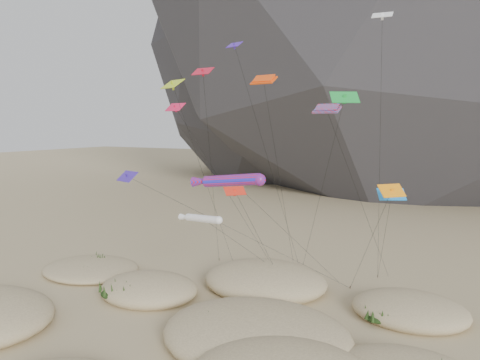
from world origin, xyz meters
name	(u,v)px	position (x,y,z in m)	size (l,w,h in m)	color
ground	(189,350)	(0.00, 0.00, 0.00)	(500.00, 500.00, 0.00)	#CCB789
dunes	(197,321)	(-1.48, 3.47, 0.74)	(49.17, 36.52, 3.94)	#CCB789
dune_grass	(207,321)	(-0.65, 3.82, 0.85)	(44.13, 26.77, 1.62)	black
kite_stakes	(303,273)	(1.46, 21.99, 0.15)	(22.61, 6.06, 0.30)	#3F2D1E
rainbow_tube_kite	(229,181)	(-0.54, 7.58, 12.70)	(10.60, 14.45, 13.56)	red
white_tube_kite	(201,219)	(-4.17, 8.45, 8.68)	(7.22, 12.92, 9.28)	white
orange_parafoil	(264,82)	(-0.74, 15.30, 22.11)	(2.94, 12.09, 22.85)	#F2460C
multi_parafoil	(328,112)	(7.89, 9.65, 18.81)	(3.83, 17.54, 19.52)	red
delta_kites	(252,123)	(0.18, 10.69, 17.87)	(28.54, 21.02, 28.12)	#B8D816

